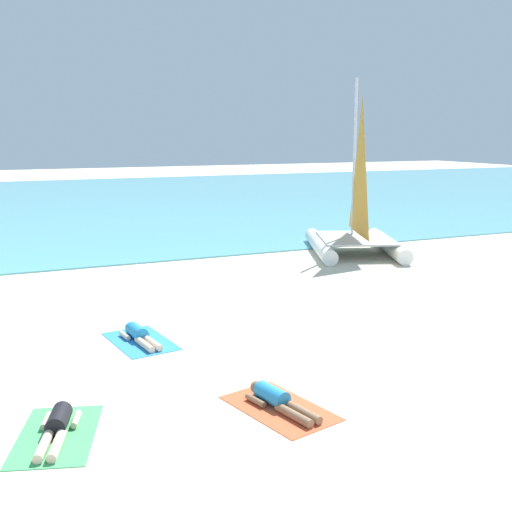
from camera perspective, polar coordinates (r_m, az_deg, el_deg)
name	(u,v)px	position (r m, az deg, el deg)	size (l,w,h in m)	color
ground_plane	(195,263)	(21.28, -5.65, -0.66)	(120.00, 120.00, 0.00)	beige
ocean_water	(94,202)	(41.16, -14.62, 4.82)	(120.00, 40.00, 0.05)	#5BB2C1
sailboat_white	(356,228)	(23.00, 9.10, 2.52)	(4.62, 5.60, 6.28)	white
towel_left	(57,435)	(9.94, -17.76, -15.34)	(1.10, 1.90, 0.01)	#4CB266
sunbather_left	(57,425)	(9.95, -17.73, -14.53)	(0.83, 1.54, 0.30)	black
towel_middle	(141,341)	(13.58, -10.52, -7.68)	(1.10, 1.90, 0.01)	#338CD8
sunbather_middle	(139,335)	(13.60, -10.65, -7.10)	(0.63, 1.57, 0.30)	#268CCC
towel_right	(280,408)	(10.32, 2.19, -13.75)	(1.10, 1.90, 0.01)	#EA5933
sunbather_right	(277,399)	(10.32, 1.95, -13.00)	(0.75, 1.56, 0.30)	#268CCC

